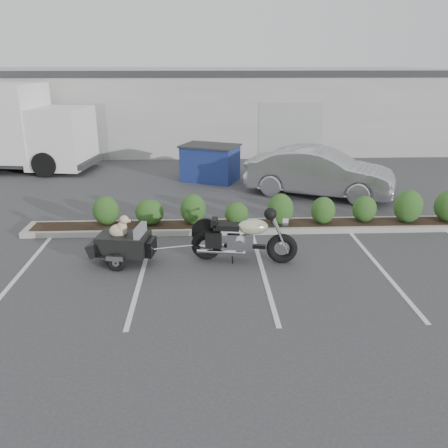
{
  "coord_description": "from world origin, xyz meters",
  "views": [
    {
      "loc": [
        -0.1,
        -10.24,
        4.51
      ],
      "look_at": [
        0.38,
        0.5,
        0.75
      ],
      "focal_mm": 38.0,
      "sensor_mm": 36.0,
      "label": 1
    }
  ],
  "objects_px": {
    "pet_trailer": "(123,243)",
    "sedan": "(320,172)",
    "dumpster": "(210,163)",
    "motorcycle": "(244,238)",
    "delivery_truck": "(1,129)"
  },
  "relations": [
    {
      "from": "dumpster",
      "to": "pet_trailer",
      "type": "bearing_deg",
      "value": -81.54
    },
    {
      "from": "pet_trailer",
      "to": "sedan",
      "type": "xyz_separation_m",
      "value": [
        5.86,
        5.53,
        0.32
      ]
    },
    {
      "from": "delivery_truck",
      "to": "dumpster",
      "type": "bearing_deg",
      "value": -6.81
    },
    {
      "from": "motorcycle",
      "to": "pet_trailer",
      "type": "height_order",
      "value": "motorcycle"
    },
    {
      "from": "pet_trailer",
      "to": "delivery_truck",
      "type": "relative_size",
      "value": 0.25
    },
    {
      "from": "motorcycle",
      "to": "pet_trailer",
      "type": "xyz_separation_m",
      "value": [
        -2.78,
        0.03,
        -0.07
      ]
    },
    {
      "from": "motorcycle",
      "to": "delivery_truck",
      "type": "relative_size",
      "value": 0.31
    },
    {
      "from": "motorcycle",
      "to": "dumpster",
      "type": "relative_size",
      "value": 0.99
    },
    {
      "from": "sedan",
      "to": "delivery_truck",
      "type": "distance_m",
      "value": 13.4
    },
    {
      "from": "pet_trailer",
      "to": "delivery_truck",
      "type": "xyz_separation_m",
      "value": [
        -6.63,
        10.29,
        1.21
      ]
    },
    {
      "from": "motorcycle",
      "to": "delivery_truck",
      "type": "distance_m",
      "value": 14.02
    },
    {
      "from": "sedan",
      "to": "delivery_truck",
      "type": "xyz_separation_m",
      "value": [
        -12.5,
        4.76,
        0.89
      ]
    },
    {
      "from": "motorcycle",
      "to": "pet_trailer",
      "type": "relative_size",
      "value": 1.24
    },
    {
      "from": "motorcycle",
      "to": "dumpster",
      "type": "bearing_deg",
      "value": 103.83
    },
    {
      "from": "delivery_truck",
      "to": "motorcycle",
      "type": "bearing_deg",
      "value": -38.95
    }
  ]
}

